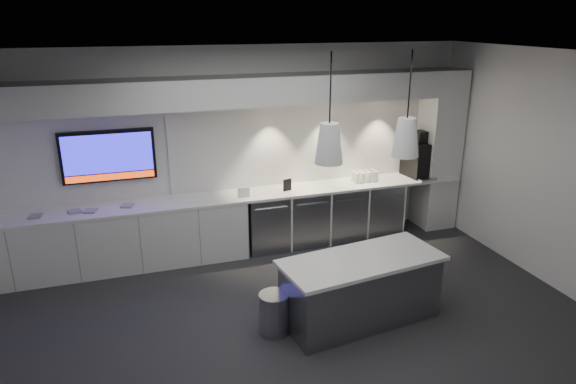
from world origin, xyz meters
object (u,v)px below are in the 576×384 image
object	(u,v)px
island	(361,289)
bin	(274,313)
wall_tv	(108,156)
coffee_machine	(419,157)

from	to	relation	value
island	bin	distance (m)	1.04
wall_tv	coffee_machine	bearing A→B (deg)	-2.97
wall_tv	bin	distance (m)	3.24
wall_tv	coffee_machine	size ratio (longest dim) A/B	1.69
island	coffee_machine	size ratio (longest dim) A/B	2.63
island	bin	world-z (taller)	island
coffee_machine	wall_tv	bearing A→B (deg)	170.25
bin	coffee_machine	xyz separation A→B (m)	(3.12, 2.22, 0.97)
coffee_machine	bin	bearing A→B (deg)	-151.39
island	bin	xyz separation A→B (m)	(-1.02, 0.06, -0.16)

